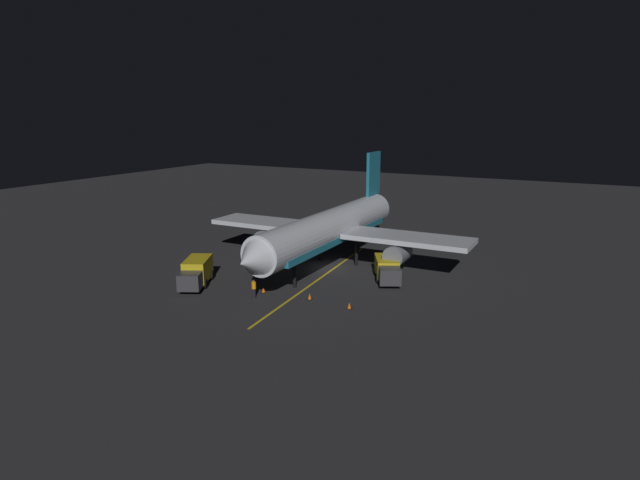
{
  "coord_description": "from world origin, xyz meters",
  "views": [
    {
      "loc": [
        -24.77,
        48.94,
        16.17
      ],
      "look_at": [
        0.0,
        2.0,
        3.5
      ],
      "focal_mm": 30.01,
      "sensor_mm": 36.0,
      "label": 1
    }
  ],
  "objects_px": {
    "traffic_cone_near_left": "(349,306)",
    "traffic_cone_near_right": "(263,290)",
    "baggage_truck": "(196,273)",
    "ground_crew_worker": "(254,288)",
    "traffic_cone_under_wing": "(310,297)",
    "airliner": "(331,228)",
    "catering_truck": "(387,270)"
  },
  "relations": [
    {
      "from": "traffic_cone_near_right",
      "to": "catering_truck",
      "type": "bearing_deg",
      "value": -135.74
    },
    {
      "from": "catering_truck",
      "to": "traffic_cone_under_wing",
      "type": "height_order",
      "value": "catering_truck"
    },
    {
      "from": "baggage_truck",
      "to": "traffic_cone_near_right",
      "type": "distance_m",
      "value": 6.96
    },
    {
      "from": "baggage_truck",
      "to": "traffic_cone_near_left",
      "type": "distance_m",
      "value": 15.6
    },
    {
      "from": "traffic_cone_near_left",
      "to": "traffic_cone_near_right",
      "type": "xyz_separation_m",
      "value": [
        8.77,
        -0.12,
        0.0
      ]
    },
    {
      "from": "traffic_cone_near_left",
      "to": "traffic_cone_under_wing",
      "type": "distance_m",
      "value": 4.13
    },
    {
      "from": "baggage_truck",
      "to": "traffic_cone_under_wing",
      "type": "relative_size",
      "value": 11.11
    },
    {
      "from": "airliner",
      "to": "catering_truck",
      "type": "distance_m",
      "value": 7.98
    },
    {
      "from": "airliner",
      "to": "catering_truck",
      "type": "bearing_deg",
      "value": 165.15
    },
    {
      "from": "baggage_truck",
      "to": "catering_truck",
      "type": "height_order",
      "value": "baggage_truck"
    },
    {
      "from": "airliner",
      "to": "traffic_cone_near_right",
      "type": "relative_size",
      "value": 59.66
    },
    {
      "from": "baggage_truck",
      "to": "ground_crew_worker",
      "type": "xyz_separation_m",
      "value": [
        -6.82,
        0.28,
        -0.4
      ]
    },
    {
      "from": "airliner",
      "to": "ground_crew_worker",
      "type": "distance_m",
      "value": 12.67
    },
    {
      "from": "baggage_truck",
      "to": "airliner",
      "type": "bearing_deg",
      "value": -125.59
    },
    {
      "from": "traffic_cone_near_left",
      "to": "traffic_cone_under_wing",
      "type": "relative_size",
      "value": 1.0
    },
    {
      "from": "airliner",
      "to": "baggage_truck",
      "type": "height_order",
      "value": "airliner"
    },
    {
      "from": "ground_crew_worker",
      "to": "traffic_cone_near_right",
      "type": "distance_m",
      "value": 1.73
    },
    {
      "from": "catering_truck",
      "to": "traffic_cone_near_left",
      "type": "distance_m",
      "value": 8.78
    },
    {
      "from": "ground_crew_worker",
      "to": "traffic_cone_under_wing",
      "type": "relative_size",
      "value": 3.16
    },
    {
      "from": "traffic_cone_under_wing",
      "to": "ground_crew_worker",
      "type": "bearing_deg",
      "value": 23.13
    },
    {
      "from": "airliner",
      "to": "traffic_cone_near_left",
      "type": "height_order",
      "value": "airliner"
    },
    {
      "from": "traffic_cone_under_wing",
      "to": "traffic_cone_near_left",
      "type": "bearing_deg",
      "value": 173.33
    },
    {
      "from": "baggage_truck",
      "to": "ground_crew_worker",
      "type": "distance_m",
      "value": 6.83
    },
    {
      "from": "ground_crew_worker",
      "to": "baggage_truck",
      "type": "bearing_deg",
      "value": -2.35
    },
    {
      "from": "traffic_cone_near_left",
      "to": "traffic_cone_under_wing",
      "type": "height_order",
      "value": "same"
    },
    {
      "from": "catering_truck",
      "to": "ground_crew_worker",
      "type": "height_order",
      "value": "catering_truck"
    },
    {
      "from": "ground_crew_worker",
      "to": "traffic_cone_near_left",
      "type": "xyz_separation_m",
      "value": [
        -8.71,
        -1.49,
        -0.64
      ]
    },
    {
      "from": "catering_truck",
      "to": "ground_crew_worker",
      "type": "bearing_deg",
      "value": 49.36
    },
    {
      "from": "traffic_cone_near_left",
      "to": "traffic_cone_under_wing",
      "type": "xyz_separation_m",
      "value": [
        4.1,
        -0.48,
        0.0
      ]
    },
    {
      "from": "baggage_truck",
      "to": "traffic_cone_under_wing",
      "type": "height_order",
      "value": "baggage_truck"
    },
    {
      "from": "airliner",
      "to": "traffic_cone_near_left",
      "type": "bearing_deg",
      "value": 123.58
    },
    {
      "from": "catering_truck",
      "to": "traffic_cone_near_right",
      "type": "bearing_deg",
      "value": 44.26
    }
  ]
}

